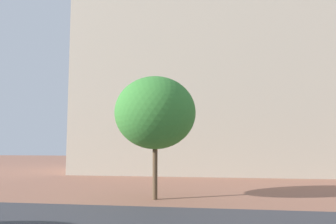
# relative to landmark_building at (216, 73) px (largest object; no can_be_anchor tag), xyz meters

# --- Properties ---
(ground_plane) EXTENTS (120.00, 120.00, 0.00)m
(ground_plane) POSITION_rel_landmark_building_xyz_m (-2.20, -21.20, -10.61)
(ground_plane) COLOR #93604C
(landmark_building) EXTENTS (28.67, 11.88, 33.93)m
(landmark_building) POSITION_rel_landmark_building_xyz_m (0.00, 0.00, 0.00)
(landmark_building) COLOR #B2A893
(landmark_building) RESTS_ON ground_plane
(tree_curb_far) EXTENTS (4.47, 4.47, 6.71)m
(tree_curb_far) POSITION_rel_landmark_building_xyz_m (-3.55, -17.18, -5.92)
(tree_curb_far) COLOR brown
(tree_curb_far) RESTS_ON ground_plane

